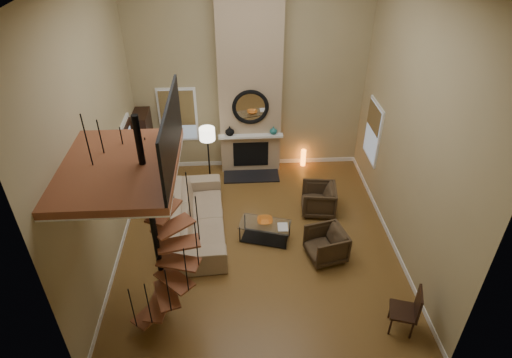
{
  "coord_description": "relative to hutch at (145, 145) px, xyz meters",
  "views": [
    {
      "loc": [
        -0.45,
        -7.3,
        6.64
      ],
      "look_at": [
        0.0,
        0.4,
        1.4
      ],
      "focal_mm": 30.5,
      "sensor_mm": 36.0,
      "label": 1
    }
  ],
  "objects": [
    {
      "name": "side_chair",
      "position": [
        5.3,
        -5.33,
        -0.42
      ],
      "size": [
        0.57,
        0.57,
        0.98
      ],
      "color": "black",
      "rests_on": "ground"
    },
    {
      "name": "book",
      "position": [
        3.32,
        -2.96,
        -0.49
      ],
      "size": [
        0.23,
        0.3,
        0.03
      ],
      "primitive_type": "imported",
      "rotation": [
        0.0,
        0.0,
        -0.04
      ],
      "color": "gray",
      "rests_on": "coffee_table"
    },
    {
      "name": "coffee_table",
      "position": [
        2.97,
        -2.81,
        -0.67
      ],
      "size": [
        1.22,
        0.85,
        0.43
      ],
      "color": "silver",
      "rests_on": "ground"
    },
    {
      "name": "bowl",
      "position": [
        2.97,
        -2.76,
        -0.45
      ],
      "size": [
        0.35,
        0.35,
        0.09
      ],
      "primitive_type": "imported",
      "color": "orange",
      "rests_on": "coffee_table"
    },
    {
      "name": "left_wall",
      "position": [
        -0.2,
        -2.84,
        1.8
      ],
      "size": [
        0.02,
        6.5,
        5.5
      ],
      "primitive_type": "cube",
      "color": "tan",
      "rests_on": "ground"
    },
    {
      "name": "ground",
      "position": [
        2.8,
        -2.84,
        -0.95
      ],
      "size": [
        6.0,
        6.5,
        0.01
      ],
      "primitive_type": "cube",
      "color": "olive",
      "rests_on": "ground"
    },
    {
      "name": "window_back",
      "position": [
        0.9,
        0.38,
        0.67
      ],
      "size": [
        1.02,
        0.06,
        1.52
      ],
      "color": "white",
      "rests_on": "back_wall"
    },
    {
      "name": "floor_lamp",
      "position": [
        1.69,
        -0.62,
        0.46
      ],
      "size": [
        0.39,
        0.39,
        1.71
      ],
      "color": "black",
      "rests_on": "ground"
    },
    {
      "name": "chimney_breast",
      "position": [
        2.8,
        0.22,
        1.8
      ],
      "size": [
        1.6,
        0.38,
        5.5
      ],
      "primitive_type": "cube",
      "color": "tan",
      "rests_on": "ground"
    },
    {
      "name": "hearth",
      "position": [
        2.8,
        -0.27,
        -0.93
      ],
      "size": [
        1.5,
        0.6,
        0.04
      ],
      "primitive_type": "cube",
      "color": "black",
      "rests_on": "ground"
    },
    {
      "name": "sofa",
      "position": [
        1.47,
        -2.39,
        -0.55
      ],
      "size": [
        1.33,
        3.0,
        0.86
      ],
      "primitive_type": "imported",
      "rotation": [
        0.0,
        0.0,
        1.63
      ],
      "color": "tan",
      "rests_on": "ground"
    },
    {
      "name": "front_wall",
      "position": [
        2.8,
        -6.09,
        1.8
      ],
      "size": [
        6.0,
        0.02,
        5.5
      ],
      "primitive_type": "cube",
      "color": "tan",
      "rests_on": "ground"
    },
    {
      "name": "armchair_near",
      "position": [
        4.41,
        -1.87,
        -0.6
      ],
      "size": [
        0.9,
        0.88,
        0.73
      ],
      "primitive_type": "imported",
      "rotation": [
        0.0,
        0.0,
        -1.7
      ],
      "color": "#3C2C1C",
      "rests_on": "ground"
    },
    {
      "name": "vase_left",
      "position": [
        2.25,
        -0.02,
        0.35
      ],
      "size": [
        0.24,
        0.24,
        0.25
      ],
      "primitive_type": "imported",
      "color": "black",
      "rests_on": "mantel"
    },
    {
      "name": "right_wall",
      "position": [
        5.8,
        -2.84,
        1.8
      ],
      "size": [
        0.02,
        6.5,
        5.5
      ],
      "primitive_type": "cube",
      "color": "tan",
      "rests_on": "ground"
    },
    {
      "name": "spiral_stair",
      "position": [
        1.01,
        -4.63,
        0.83
      ],
      "size": [
        1.47,
        1.47,
        4.06
      ],
      "color": "black",
      "rests_on": "ground"
    },
    {
      "name": "baseboard_right",
      "position": [
        5.79,
        -2.84,
        -0.89
      ],
      "size": [
        0.02,
        6.5,
        0.12
      ],
      "primitive_type": "cube",
      "color": "white",
      "rests_on": "ground"
    },
    {
      "name": "mirror_frame",
      "position": [
        2.8,
        0.0,
        1.0
      ],
      "size": [
        0.94,
        0.1,
        0.94
      ],
      "primitive_type": "torus",
      "rotation": [
        1.57,
        0.0,
        0.0
      ],
      "color": "black",
      "rests_on": "chimney_breast"
    },
    {
      "name": "vase_right",
      "position": [
        3.4,
        -0.02,
        0.33
      ],
      "size": [
        0.2,
        0.2,
        0.21
      ],
      "primitive_type": "imported",
      "color": "#1C6261",
      "rests_on": "mantel"
    },
    {
      "name": "mantel",
      "position": [
        2.8,
        -0.06,
        0.2
      ],
      "size": [
        1.7,
        0.18,
        0.06
      ],
      "primitive_type": "cube",
      "color": "white",
      "rests_on": "chimney_breast"
    },
    {
      "name": "mirror_disc",
      "position": [
        2.8,
        0.01,
        1.0
      ],
      "size": [
        0.8,
        0.01,
        0.8
      ],
      "primitive_type": "cylinder",
      "rotation": [
        1.57,
        0.0,
        0.0
      ],
      "color": "white",
      "rests_on": "chimney_breast"
    },
    {
      "name": "baseboard_left",
      "position": [
        -0.19,
        -2.84,
        -0.89
      ],
      "size": [
        0.02,
        6.5,
        0.12
      ],
      "primitive_type": "cube",
      "color": "white",
      "rests_on": "ground"
    },
    {
      "name": "firebox",
      "position": [
        2.8,
        0.02,
        -0.4
      ],
      "size": [
        0.95,
        0.02,
        0.72
      ],
      "primitive_type": "cube",
      "color": "black",
      "rests_on": "chimney_breast"
    },
    {
      "name": "accent_lamp",
      "position": [
        4.29,
        0.25,
        -0.7
      ],
      "size": [
        0.14,
        0.14,
        0.49
      ],
      "primitive_type": "cylinder",
      "color": "orange",
      "rests_on": "ground"
    },
    {
      "name": "hutch",
      "position": [
        0.0,
        0.0,
        0.0
      ],
      "size": [
        0.38,
        0.82,
        1.82
      ],
      "primitive_type": "cube",
      "color": "black",
      "rests_on": "ground"
    },
    {
      "name": "armchair_far",
      "position": [
        4.29,
        -3.42,
        -0.6
      ],
      "size": [
        0.93,
        0.91,
        0.7
      ],
      "primitive_type": "imported",
      "rotation": [
        0.0,
        0.0,
        -1.33
      ],
      "color": "#3C2C1C",
      "rests_on": "ground"
    },
    {
      "name": "back_wall",
      "position": [
        2.8,
        0.41,
        1.8
      ],
      "size": [
        6.0,
        0.02,
        5.5
      ],
      "primitive_type": "cube",
      "color": "tan",
      "rests_on": "ground"
    },
    {
      "name": "entry_door",
      "position": [
        -0.16,
        -1.04,
        0.1
      ],
      "size": [
        0.1,
        1.05,
        2.16
      ],
      "color": "white",
      "rests_on": "ground"
    },
    {
      "name": "loft",
      "position": [
        0.75,
        -4.64,
        2.29
      ],
      "size": [
        1.7,
        2.2,
        1.09
      ],
      "color": "brown",
      "rests_on": "left_wall"
    },
    {
      "name": "window_right",
      "position": [
        5.77,
        -0.84,
        0.68
      ],
      "size": [
        0.06,
        1.02,
        1.52
      ],
      "color": "white",
      "rests_on": "right_wall"
    },
    {
      "name": "baseboard_back",
      "position": [
        2.8,
        0.4,
        -0.89
      ],
      "size": [
        6.0,
        0.02,
        0.12
      ],
      "primitive_type": "cube",
      "color": "white",
      "rests_on": "ground"
    }
  ]
}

